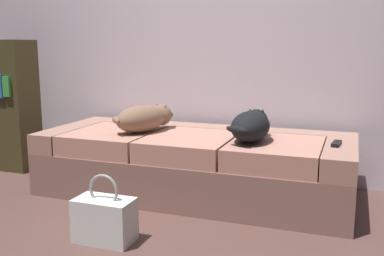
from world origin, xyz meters
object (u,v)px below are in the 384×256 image
Objects in this scene: handbag at (105,219)px; bookshelf at (3,105)px; dog_dark at (251,125)px; couch at (194,164)px; dog_tan at (145,118)px; tv_remote at (336,144)px.

bookshelf is (-1.60, 1.03, 0.43)m from handbag.
couch is at bearing 169.55° from dog_dark.
dog_tan is at bearing -174.00° from couch.
dog_dark is 1.53× the size of handbag.
dog_dark reaches higher than tv_remote.
dog_tan is 1.45× the size of handbag.
bookshelf is at bearing 174.98° from dog_dark.
couch reaches higher than handbag.
tv_remote is at bearing 37.26° from handbag.
couch is at bearing -3.72° from bookshelf.
dog_tan is at bearing 101.56° from handbag.
bookshelf is at bearing 176.28° from couch.
bookshelf is (-2.21, 0.19, 0.01)m from dog_dark.
couch is 5.75× the size of handbag.
bookshelf is (-2.75, 0.16, 0.10)m from tv_remote.
dog_dark is (0.42, -0.08, 0.32)m from couch.
handbag is (-0.19, -0.92, -0.09)m from couch.
handbag is 1.95m from bookshelf.
dog_dark is (0.79, -0.04, 0.00)m from dog_tan.
handbag is (-0.61, -0.84, -0.41)m from dog_dark.
couch is 0.54m from dog_dark.
dog_dark is at bearing -10.45° from couch.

